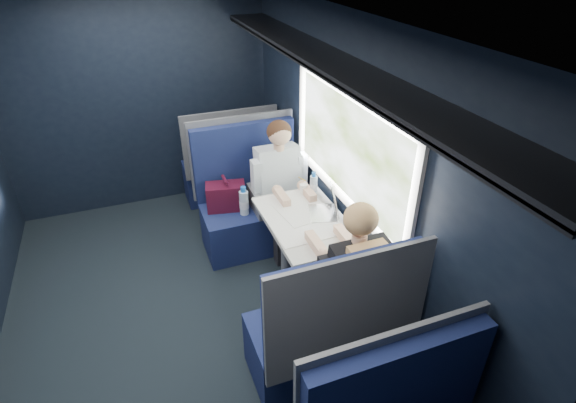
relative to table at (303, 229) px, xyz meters
name	(u,v)px	position (x,y,z in m)	size (l,w,h in m)	color
ground	(186,321)	(-1.03, 0.00, -0.67)	(2.80, 4.20, 0.01)	black
room_shell	(163,157)	(-1.01, 0.00, 0.81)	(3.00, 4.40, 2.40)	black
table	(303,229)	(0.00, 0.00, 0.00)	(0.62, 1.00, 0.74)	#54565E
seat_bay_near	(251,205)	(-0.20, 0.87, -0.24)	(1.04, 0.62, 1.26)	#0D143C
seat_bay_far	(327,333)	(-0.18, -0.87, -0.25)	(1.04, 0.62, 1.26)	#0D143C
seat_row_front	(229,167)	(-0.18, 1.80, -0.25)	(1.04, 0.51, 1.16)	#0D143C
man	(282,183)	(0.07, 0.70, 0.06)	(0.53, 0.56, 1.32)	black
woman	(352,274)	(0.07, -0.71, 0.06)	(0.53, 0.56, 1.32)	black
papers	(298,215)	(-0.01, 0.09, 0.08)	(0.54, 0.78, 0.01)	white
laptop	(328,207)	(0.23, 0.04, 0.14)	(0.30, 0.34, 0.21)	silver
bottle_small	(314,185)	(0.24, 0.36, 0.17)	(0.06, 0.06, 0.22)	silver
cup	(304,189)	(0.17, 0.41, 0.12)	(0.07, 0.07, 0.09)	white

